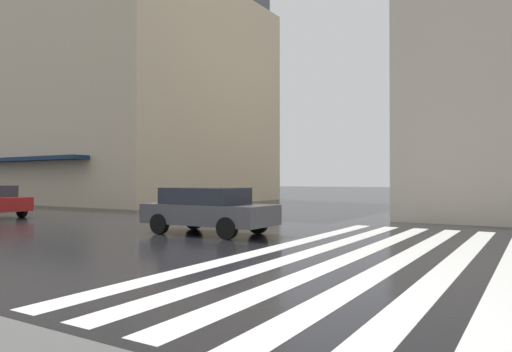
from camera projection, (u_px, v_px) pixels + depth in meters
The scene contains 4 objects.
ground_plane at pixel (219, 285), 7.24m from camera, with size 220.00×220.00×0.00m, color black.
zebra_crossing at pixel (379, 256), 9.96m from camera, with size 13.00×5.50×0.01m.
haussmann_block_mid at pixel (101, 89), 39.32m from camera, with size 17.74×25.31×19.05m.
car_dark_grey at pixel (208, 209), 14.25m from camera, with size 1.85×4.10×1.41m.
Camera 1 is at (-5.89, -4.27, 1.63)m, focal length 32.73 mm.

